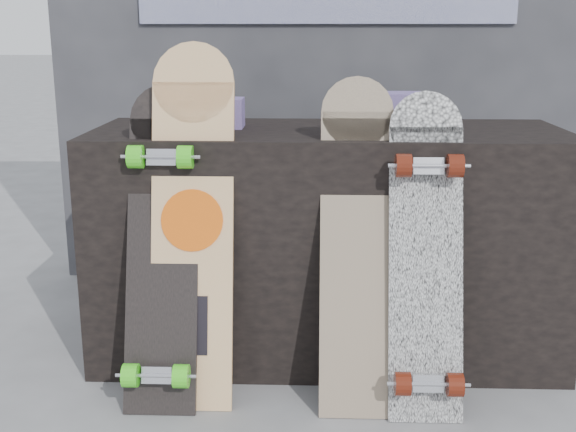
{
  "coord_description": "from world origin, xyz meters",
  "views": [
    {
      "loc": [
        -0.05,
        -1.94,
        1.13
      ],
      "look_at": [
        -0.13,
        0.2,
        0.57
      ],
      "focal_mm": 45.0,
      "sensor_mm": 36.0,
      "label": 1
    }
  ],
  "objects_px": {
    "longboard_geisha": "(193,215)",
    "skateboard_dark": "(162,243)",
    "vendor_table": "(327,242)",
    "longboard_celtic": "(357,234)",
    "longboard_cascadia": "(426,252)"
  },
  "relations": [
    {
      "from": "vendor_table",
      "to": "longboard_celtic",
      "type": "xyz_separation_m",
      "value": [
        0.08,
        -0.33,
        0.13
      ]
    },
    {
      "from": "vendor_table",
      "to": "longboard_cascadia",
      "type": "height_order",
      "value": "longboard_cascadia"
    },
    {
      "from": "longboard_geisha",
      "to": "longboard_celtic",
      "type": "distance_m",
      "value": 0.5
    },
    {
      "from": "vendor_table",
      "to": "skateboard_dark",
      "type": "relative_size",
      "value": 1.65
    },
    {
      "from": "vendor_table",
      "to": "skateboard_dark",
      "type": "height_order",
      "value": "skateboard_dark"
    },
    {
      "from": "vendor_table",
      "to": "longboard_celtic",
      "type": "relative_size",
      "value": 1.61
    },
    {
      "from": "longboard_geisha",
      "to": "skateboard_dark",
      "type": "height_order",
      "value": "longboard_geisha"
    },
    {
      "from": "vendor_table",
      "to": "skateboard_dark",
      "type": "xyz_separation_m",
      "value": [
        -0.51,
        -0.35,
        0.1
      ]
    },
    {
      "from": "longboard_cascadia",
      "to": "skateboard_dark",
      "type": "height_order",
      "value": "skateboard_dark"
    },
    {
      "from": "vendor_table",
      "to": "longboard_geisha",
      "type": "relative_size",
      "value": 1.46
    },
    {
      "from": "longboard_celtic",
      "to": "vendor_table",
      "type": "bearing_deg",
      "value": 104.0
    },
    {
      "from": "longboard_cascadia",
      "to": "longboard_geisha",
      "type": "bearing_deg",
      "value": 175.19
    },
    {
      "from": "longboard_geisha",
      "to": "longboard_cascadia",
      "type": "bearing_deg",
      "value": -4.81
    },
    {
      "from": "longboard_geisha",
      "to": "longboard_cascadia",
      "type": "distance_m",
      "value": 0.71
    },
    {
      "from": "skateboard_dark",
      "to": "longboard_cascadia",
      "type": "bearing_deg",
      "value": -2.2
    }
  ]
}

